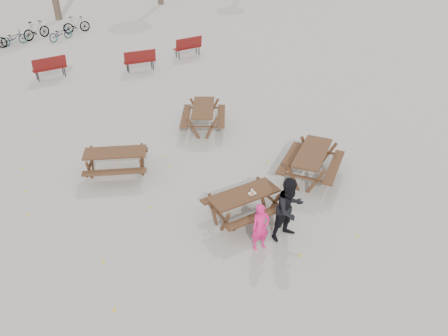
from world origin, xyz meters
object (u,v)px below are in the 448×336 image
picnic_table_east (311,164)px  picnic_table_north (117,163)px  main_picnic_table (244,200)px  adult (289,209)px  food_tray (252,193)px  picnic_table_far (204,118)px  child (261,227)px  soda_bottle (252,192)px

picnic_table_east → picnic_table_north: picnic_table_east is taller
main_picnic_table → adult: (0.52, -1.15, 0.25)m
picnic_table_north → adult: bearing=-37.2°
food_tray → picnic_table_far: 5.44m
food_tray → child: bearing=-113.7°
child → soda_bottle: bearing=75.4°
main_picnic_table → child: 1.19m
food_tray → picnic_table_east: picnic_table_east is taller
child → picnic_table_far: (1.91, 6.26, -0.21)m
picnic_table_far → picnic_table_north: bearing=142.0°
main_picnic_table → food_tray: 0.29m
adult → picnic_table_far: size_ratio=0.88×
picnic_table_north → child: bearing=-45.1°
child → adult: bearing=8.3°
picnic_table_east → picnic_table_north: bearing=111.6°
soda_bottle → picnic_table_east: size_ratio=0.09×
adult → child: bearing=176.5°
adult → picnic_table_far: adult is taller
soda_bottle → picnic_table_east: (2.65, 0.77, -0.42)m
picnic_table_east → picnic_table_far: 4.63m
picnic_table_east → adult: bearing=-177.7°
food_tray → picnic_table_far: picnic_table_far is taller
child → picnic_table_east: bearing=38.5°
picnic_table_east → picnic_table_north: 5.79m
main_picnic_table → child: bearing=-104.4°
main_picnic_table → soda_bottle: size_ratio=10.59×
picnic_table_east → picnic_table_far: picnic_table_east is taller
picnic_table_north → picnic_table_far: 3.97m
food_tray → picnic_table_east: bearing=16.0°
food_tray → picnic_table_east: size_ratio=0.09×
picnic_table_east → food_tray: bearing=160.0°
child → picnic_table_east: size_ratio=0.62×
main_picnic_table → soda_bottle: 0.32m
main_picnic_table → picnic_table_north: size_ratio=0.99×
food_tray → child: (-0.45, -1.03, -0.17)m
picnic_table_north → food_tray: bearing=-35.0°
food_tray → soda_bottle: (-0.02, -0.02, 0.05)m
adult → main_picnic_table: bearing=111.0°
main_picnic_table → picnic_table_far: 5.36m
food_tray → soda_bottle: bearing=-142.9°
adult → picnic_table_far: 6.37m
adult → picnic_table_north: adult is taller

